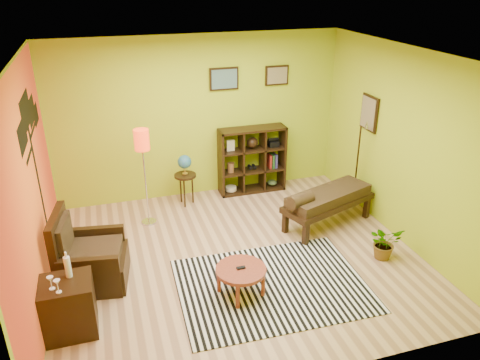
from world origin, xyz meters
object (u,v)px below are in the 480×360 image
object	(u,v)px
floor_lamp	(142,149)
bench	(327,199)
coffee_table	(241,272)
potted_plant	(384,246)
cube_shelf	(253,160)
globe_table	(185,168)
armchair	(88,261)
side_cabinet	(69,306)

from	to	relation	value
floor_lamp	bench	world-z (taller)	floor_lamp
coffee_table	potted_plant	distance (m)	2.18
cube_shelf	bench	size ratio (longest dim) A/B	0.73
globe_table	bench	distance (m)	2.41
floor_lamp	potted_plant	xyz separation A→B (m)	(3.04, -1.98, -1.08)
armchair	side_cabinet	xyz separation A→B (m)	(-0.21, -0.89, 0.03)
coffee_table	armchair	distance (m)	1.98
side_cabinet	bench	xyz separation A→B (m)	(3.80, 1.31, 0.13)
globe_table	coffee_table	bearing A→B (deg)	-86.39
cube_shelf	globe_table	bearing A→B (deg)	-171.82
cube_shelf	bench	world-z (taller)	cube_shelf
armchair	side_cabinet	world-z (taller)	armchair
armchair	floor_lamp	xyz separation A→B (m)	(0.92, 1.33, 0.97)
side_cabinet	globe_table	xyz separation A→B (m)	(1.84, 2.70, 0.35)
side_cabinet	globe_table	bearing A→B (deg)	55.69
globe_table	floor_lamp	bearing A→B (deg)	-146.20
floor_lamp	cube_shelf	world-z (taller)	floor_lamp
coffee_table	bench	bearing A→B (deg)	35.08
side_cabinet	bench	bearing A→B (deg)	19.04
cube_shelf	potted_plant	size ratio (longest dim) A/B	2.44
side_cabinet	globe_table	size ratio (longest dim) A/B	1.08
coffee_table	globe_table	distance (m)	2.67
coffee_table	cube_shelf	distance (m)	3.05
coffee_table	globe_table	world-z (taller)	globe_table
coffee_table	side_cabinet	bearing A→B (deg)	-178.48
bench	coffee_table	bearing A→B (deg)	-144.92
side_cabinet	cube_shelf	xyz separation A→B (m)	(3.11, 2.88, 0.27)
cube_shelf	armchair	bearing A→B (deg)	-145.54
cube_shelf	bench	distance (m)	1.72
armchair	globe_table	bearing A→B (deg)	48.00
armchair	potted_plant	size ratio (longest dim) A/B	2.05
globe_table	cube_shelf	distance (m)	1.29
armchair	globe_table	xyz separation A→B (m)	(1.63, 1.81, 0.38)
bench	potted_plant	xyz separation A→B (m)	(0.38, -1.07, -0.27)
armchair	potted_plant	bearing A→B (deg)	-9.26
globe_table	cube_shelf	world-z (taller)	cube_shelf
coffee_table	globe_table	size ratio (longest dim) A/B	0.69
potted_plant	armchair	bearing A→B (deg)	170.74
side_cabinet	floor_lamp	xyz separation A→B (m)	(1.13, 2.22, 0.94)
floor_lamp	potted_plant	distance (m)	3.79
potted_plant	floor_lamp	bearing A→B (deg)	146.96
armchair	floor_lamp	size ratio (longest dim) A/B	0.64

